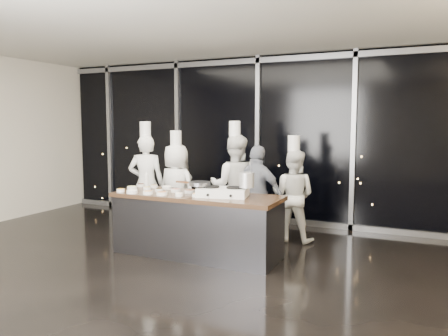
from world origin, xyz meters
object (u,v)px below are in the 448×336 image
(stove, at_px, (223,192))
(chef_far_left, at_px, (146,182))
(frying_pan, at_px, (199,184))
(stock_pot, at_px, (247,180))
(guest, at_px, (258,194))
(demo_counter, at_px, (197,225))
(chef_center, at_px, (235,186))
(chef_left, at_px, (176,188))
(chef_right, at_px, (293,195))

(stove, height_order, chef_far_left, chef_far_left)
(stove, xyz_separation_m, chef_far_left, (-1.89, 0.86, -0.09))
(stove, relative_size, frying_pan, 1.35)
(frying_pan, xyz_separation_m, stock_pot, (0.69, 0.11, 0.08))
(stock_pot, relative_size, guest, 0.13)
(stock_pot, height_order, chef_far_left, chef_far_left)
(demo_counter, bearing_deg, chef_center, 86.20)
(stock_pot, xyz_separation_m, chef_left, (-1.66, 0.90, -0.35))
(demo_counter, relative_size, chef_center, 1.26)
(chef_center, bearing_deg, chef_right, 171.64)
(chef_left, xyz_separation_m, guest, (1.45, 0.11, -0.01))
(guest, height_order, chef_right, chef_right)
(frying_pan, xyz_separation_m, chef_far_left, (-1.54, 0.92, -0.19))
(chef_center, bearing_deg, stock_pot, 102.54)
(stock_pot, distance_m, chef_left, 1.92)
(chef_center, bearing_deg, demo_counter, 68.02)
(stove, distance_m, chef_right, 1.51)
(stock_pot, xyz_separation_m, chef_center, (-0.68, 1.14, -0.27))
(stock_pot, relative_size, chef_right, 0.12)
(chef_far_left, bearing_deg, chef_center, 168.09)
(guest, xyz_separation_m, chef_right, (0.50, 0.30, -0.02))
(demo_counter, bearing_deg, chef_right, 52.48)
(stock_pot, bearing_deg, chef_right, 77.76)
(frying_pan, relative_size, chef_center, 0.29)
(guest, bearing_deg, stove, 97.51)
(demo_counter, distance_m, chef_left, 1.35)
(stove, height_order, frying_pan, frying_pan)
(demo_counter, xyz_separation_m, chef_center, (0.08, 1.19, 0.42))
(stock_pot, bearing_deg, chef_far_left, 160.09)
(demo_counter, height_order, chef_far_left, chef_far_left)
(demo_counter, distance_m, stove, 0.66)
(chef_center, height_order, guest, chef_center)
(frying_pan, bearing_deg, chef_right, 43.92)
(chef_center, bearing_deg, chef_left, -4.17)
(chef_left, height_order, chef_center, chef_center)
(stove, bearing_deg, demo_counter, 167.16)
(chef_center, relative_size, chef_right, 1.13)
(guest, bearing_deg, chef_center, -1.85)
(stove, xyz_separation_m, chef_left, (-1.33, 0.95, -0.17))
(frying_pan, xyz_separation_m, guest, (0.47, 1.12, -0.28))
(chef_left, xyz_separation_m, chef_center, (0.99, 0.25, 0.08))
(demo_counter, relative_size, chef_left, 1.37)
(frying_pan, bearing_deg, chef_far_left, 137.50)
(stock_pot, relative_size, chef_left, 0.12)
(frying_pan, relative_size, guest, 0.36)
(stove, distance_m, frying_pan, 0.37)
(frying_pan, relative_size, chef_left, 0.31)
(guest, bearing_deg, demo_counter, 76.86)
(stove, height_order, chef_right, chef_right)
(stove, bearing_deg, chef_left, 132.63)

